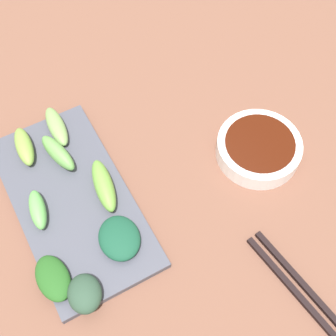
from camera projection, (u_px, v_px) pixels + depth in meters
tabletop at (148, 187)px, 0.73m from camera, size 2.10×2.10×0.02m
sauce_bowl at (259, 148)px, 0.74m from camera, size 0.13×0.13×0.03m
serving_plate at (73, 202)px, 0.70m from camera, size 0.16×0.31×0.01m
broccoli_stalk_0 at (57, 126)px, 0.75m from camera, size 0.03×0.08×0.02m
broccoli_stalk_1 at (38, 210)px, 0.67m from camera, size 0.03×0.07×0.03m
broccoli_leafy_2 at (119, 238)px, 0.65m from camera, size 0.07×0.08×0.02m
broccoli_stalk_3 at (24, 147)px, 0.73m from camera, size 0.03×0.08×0.02m
broccoli_stalk_4 at (58, 153)px, 0.72m from camera, size 0.04×0.08×0.03m
broccoli_leafy_5 at (85, 294)px, 0.61m from camera, size 0.06×0.06×0.03m
broccoli_stalk_6 at (104, 185)px, 0.69m from camera, size 0.04×0.09×0.03m
broccoli_leafy_7 at (53, 278)px, 0.63m from camera, size 0.04×0.07×0.02m
chopsticks at (311, 302)px, 0.63m from camera, size 0.05×0.23×0.01m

